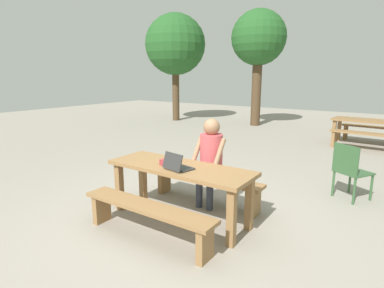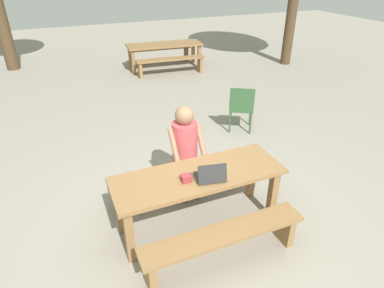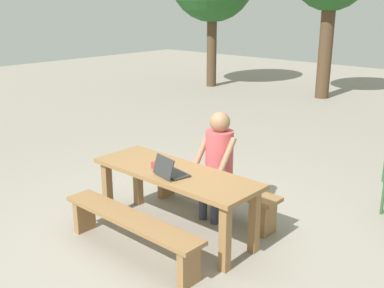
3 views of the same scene
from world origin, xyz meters
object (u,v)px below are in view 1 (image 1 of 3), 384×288
Objects in this scene: tree_right at (259,40)px; laptop at (177,165)px; picnic_table_front at (180,174)px; person_seated at (210,155)px; plastic_chair at (350,170)px; tree_rear at (175,45)px; small_pouch at (165,162)px; picnic_table_mid at (376,124)px.

laptop is at bearing -73.60° from tree_right.
tree_right is (-2.38, 8.19, 2.57)m from picnic_table_front.
person_seated reaches higher than plastic_chair.
plastic_chair reaches higher than picnic_table_front.
tree_rear is (-3.41, -0.59, -0.06)m from tree_right.
person_seated is 2.20m from plastic_chair.
plastic_chair is at bearing -116.62° from laptop.
plastic_chair reaches higher than small_pouch.
plastic_chair is 7.91m from tree_right.
tree_rear is (-5.78, 7.60, 2.51)m from picnic_table_front.
person_seated reaches higher than picnic_table_mid.
tree_rear reaches higher than picnic_table_mid.
person_seated is (0.02, 0.77, -0.03)m from laptop.
picnic_table_mid is 5.20m from tree_right.
tree_rear is at bearing 130.12° from person_seated.
picnic_table_mid is (1.70, 5.83, -0.14)m from person_seated.
laptop is 0.08× the size of tree_right.
laptop reaches higher than picnic_table_front.
tree_right reaches higher than picnic_table_mid.
tree_right is at bearing 106.18° from picnic_table_front.
small_pouch is 0.12× the size of plastic_chair.
picnic_table_front is 0.24m from laptop.
plastic_chair reaches higher than picnic_table_mid.
small_pouch is at bearing -156.48° from picnic_table_front.
laptop is 6.83m from picnic_table_mid.
tree_right is (-4.14, 6.17, 2.72)m from plastic_chair.
laptop reaches higher than small_pouch.
plastic_chair is 9.76m from tree_rear.
tree_right reaches higher than person_seated.
person_seated is at bearing 71.13° from plastic_chair.
picnic_table_front is at bearing -101.14° from picnic_table_mid.
tree_right reaches higher than picnic_table_front.
plastic_chair is at bearing -56.10° from tree_right.
small_pouch reaches higher than picnic_table_mid.
person_seated is 0.29× the size of tree_rear.
picnic_table_mid is 8.07m from tree_rear.
person_seated is at bearing -71.92° from tree_right.
small_pouch is 8.88m from tree_right.
tree_rear reaches higher than laptop.
picnic_table_front is 2.25× the size of plastic_chair.
tree_right is (-2.45, 8.33, 2.39)m from laptop.
picnic_table_front is at bearing -51.18° from laptop.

